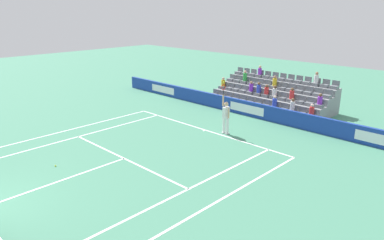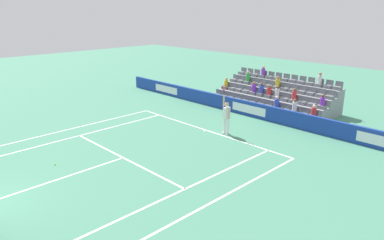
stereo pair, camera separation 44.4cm
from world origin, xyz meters
name	(u,v)px [view 1 (the left image)]	position (x,y,z in m)	size (l,w,h in m)	color
line_baseline	(205,130)	(0.00, -11.89, 0.00)	(10.97, 0.10, 0.01)	white
line_service	(124,158)	(0.00, -6.40, 0.00)	(8.23, 0.10, 0.01)	white
line_centre_service	(57,182)	(0.00, -3.20, 0.00)	(0.10, 6.40, 0.01)	white
line_singles_sideline_left	(71,139)	(4.12, -5.95, 0.00)	(0.10, 11.89, 0.01)	white
line_singles_sideline_right	(180,193)	(-4.12, -5.95, 0.00)	(0.10, 11.89, 0.01)	white
line_doubles_sideline_left	(58,133)	(5.49, -5.95, 0.00)	(0.10, 11.89, 0.01)	white
line_doubles_sideline_right	(207,207)	(-5.49, -5.95, 0.00)	(0.10, 11.89, 0.01)	white
line_centre_mark	(204,130)	(0.00, -11.79, 0.00)	(0.10, 0.20, 0.01)	white
sponsor_barrier	(247,108)	(0.00, -15.85, 0.46)	(23.90, 0.22, 0.93)	#193899
tennis_player	(226,116)	(-1.17, -12.22, 0.99)	(0.53, 0.36, 2.85)	white
stadium_stand	(273,97)	(-0.01, -18.78, 0.68)	(8.06, 3.80, 2.59)	gray
loose_tennis_ball	(55,166)	(1.42, -3.83, 0.03)	(0.07, 0.07, 0.07)	#D1E533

